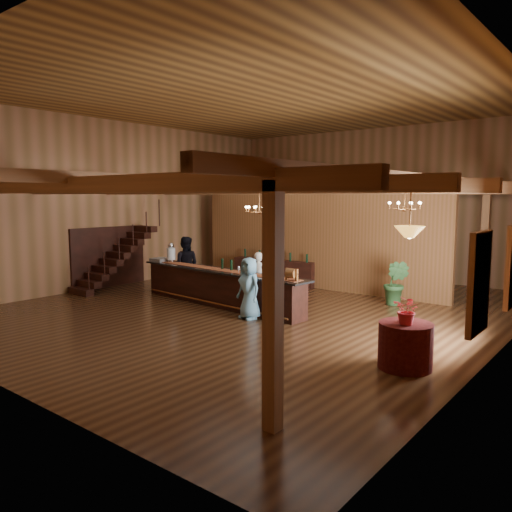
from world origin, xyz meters
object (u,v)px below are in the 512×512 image
Objects in this scene: guest at (249,288)px; backbar_shelf at (274,272)px; round_table at (405,346)px; staff_second at (185,265)px; tasting_bar at (220,287)px; floor_plant at (396,283)px; beverage_dispenser at (171,253)px; chandelier_left at (259,209)px; pendant_lamp at (410,232)px; raffle_drum at (292,274)px; bartender at (259,278)px; chandelier_right at (405,205)px.

backbar_shelf is at bearing 132.41° from guest.
staff_second is at bearing 163.46° from round_table.
tasting_bar is at bearing -83.96° from backbar_shelf.
floor_plant is at bearing 72.51° from guest.
beverage_dispenser reaches higher than floor_plant.
chandelier_left is (1.18, -2.34, 2.22)m from backbar_shelf.
beverage_dispenser is 8.58m from pendant_lamp.
chandelier_left is at bearing 144.50° from raffle_drum.
bartender reaches higher than raffle_drum.
chandelier_left is 0.89× the size of pendant_lamp.
backbar_shelf is 3.32m from bartender.
chandelier_left is at bearing 22.36° from beverage_dispenser.
floor_plant is at bearing 24.55° from beverage_dispenser.
chandelier_right is (-1.52, 3.49, 2.39)m from round_table.
chandelier_right is (5.33, -1.92, 2.36)m from backbar_shelf.
tasting_bar is 7.51× the size of chandelier_right.
backbar_shelf is at bearing 160.19° from chandelier_right.
floor_plant is (4.65, -0.64, 0.21)m from backbar_shelf.
chandelier_right is at bearing -26.37° from backbar_shelf.
bartender reaches higher than round_table.
bartender is at bearing 150.34° from raffle_drum.
chandelier_left is 0.54× the size of bartender.
round_table is 2.00m from pendant_lamp.
chandelier_right reaches higher than backbar_shelf.
guest is at bearing -67.30° from backbar_shelf.
chandelier_right and pendant_lamp have the same top height.
chandelier_right is at bearing -61.96° from floor_plant.
raffle_drum reaches higher than round_table.
chandelier_right is 0.52× the size of guest.
beverage_dispenser is 0.39× the size of guest.
staff_second is at bearing 167.44° from tasting_bar.
pendant_lamp is at bearing -23.23° from raffle_drum.
tasting_bar is 4.88m from floor_plant.
backbar_shelf is 8.94m from pendant_lamp.
round_table is at bearing -66.53° from chandelier_right.
raffle_drum is 0.43× the size of chandelier_right.
pendant_lamp is (8.27, -1.99, 1.12)m from beverage_dispenser.
backbar_shelf is 3.36× the size of pendant_lamp.
guest is (-4.40, 1.05, 0.36)m from round_table.
chandelier_left reaches higher than raffle_drum.
chandelier_right is (4.51, 1.74, 2.29)m from tasting_bar.
guest is (2.44, -4.36, 0.34)m from backbar_shelf.
backbar_shelf reaches higher than round_table.
raffle_drum is at bearing -35.50° from chandelier_left.
backbar_shelf is at bearing 141.67° from round_table.
raffle_drum is 3.56m from floor_plant.
chandelier_right is 0.45× the size of staff_second.
beverage_dispenser is 0.34× the size of staff_second.
bartender is (1.59, -2.90, 0.31)m from backbar_shelf.
guest reaches higher than bartender.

